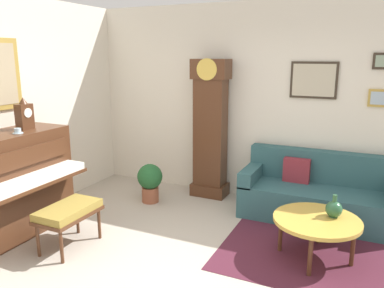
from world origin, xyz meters
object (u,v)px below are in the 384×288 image
piano (10,185)px  piano_bench (69,212)px  grandfather_clock (210,133)px  teacup (18,131)px  mantel_clock (24,115)px  green_jug (334,209)px  coffee_table (317,221)px  potted_plant (150,180)px  couch (317,195)px

piano → piano_bench: bearing=2.6°
piano → grandfather_clock: bearing=53.7°
piano → teacup: (0.12, 0.08, 0.62)m
piano → mantel_clock: size_ratio=3.79×
teacup → piano: bearing=-146.2°
grandfather_clock → green_jug: grandfather_clock is taller
coffee_table → green_jug: green_jug is taller
mantel_clock → potted_plant: mantel_clock is taller
coffee_table → couch: bearing=96.4°
piano_bench → coffee_table: 2.63m
potted_plant → teacup: bearing=-118.6°
grandfather_clock → green_jug: (1.84, -1.14, -0.43)m
piano_bench → couch: bearing=39.9°
coffee_table → potted_plant: bearing=164.9°
piano_bench → coffee_table: size_ratio=0.80×
green_jug → coffee_table: bearing=-142.1°
coffee_table → piano_bench: bearing=-160.3°
grandfather_clock → mantel_clock: size_ratio=5.34×
coffee_table → green_jug: size_ratio=3.67×
mantel_clock → teacup: mantel_clock is taller
coffee_table → potted_plant: 2.46m
piano_bench → teacup: 1.09m
piano_bench → potted_plant: potted_plant is taller
piano_bench → mantel_clock: 1.31m
grandfather_clock → couch: size_ratio=1.07×
mantel_clock → green_jug: 3.62m
mantel_clock → teacup: bearing=-61.1°
potted_plant → mantel_clock: bearing=-126.4°
piano → couch: size_ratio=0.76×
mantel_clock → green_jug: mantel_clock is taller
piano → grandfather_clock: grandfather_clock is taller
piano → mantel_clock: mantel_clock is taller
coffee_table → mantel_clock: bearing=-169.4°
grandfather_clock → coffee_table: 2.18m
piano → coffee_table: bearing=15.6°
piano_bench → coffee_table: bearing=19.7°
piano → couch: piano is taller
teacup → mantel_clock: bearing=118.9°
couch → green_jug: (0.27, -0.97, 0.22)m
couch → coffee_table: (0.12, -1.08, 0.10)m
grandfather_clock → piano_bench: bearing=-109.9°
couch → coffee_table: 1.09m
grandfather_clock → teacup: grandfather_clock is taller
couch → potted_plant: bearing=-168.8°
teacup → potted_plant: (0.81, 1.48, -0.91)m
teacup → green_jug: bearing=16.0°
coffee_table → potted_plant: potted_plant is taller
couch → teacup: 3.73m
piano_bench → potted_plant: size_ratio=1.25×
piano → teacup: 0.64m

